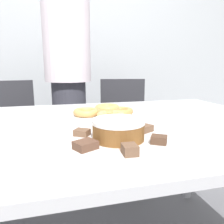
% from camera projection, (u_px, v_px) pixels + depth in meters
% --- Properties ---
extents(wall_back, '(8.00, 0.05, 2.60)m').
position_uv_depth(wall_back, '(66.00, 35.00, 2.32)').
color(wall_back, '#B2B7BC').
rests_on(wall_back, ground_plane).
extents(table, '(1.71, 1.01, 0.74)m').
position_uv_depth(table, '(91.00, 141.00, 0.92)').
color(table, silver).
rests_on(table, ground_plane).
extents(person_standing, '(0.36, 0.36, 1.75)m').
position_uv_depth(person_standing, '(68.00, 73.00, 1.73)').
color(person_standing, '#383842').
rests_on(person_standing, ground_plane).
extents(office_chair_left, '(0.51, 0.51, 0.87)m').
position_uv_depth(office_chair_left, '(11.00, 142.00, 1.67)').
color(office_chair_left, black).
rests_on(office_chair_left, ground_plane).
extents(office_chair_right, '(0.52, 0.52, 0.87)m').
position_uv_depth(office_chair_right, '(124.00, 134.00, 1.89)').
color(office_chair_right, black).
rests_on(office_chair_right, ground_plane).
extents(plate_cake, '(0.34, 0.34, 0.01)m').
position_uv_depth(plate_cake, '(118.00, 141.00, 0.68)').
color(plate_cake, white).
rests_on(plate_cake, table).
extents(plate_donuts, '(0.33, 0.33, 0.01)m').
position_uv_depth(plate_donuts, '(108.00, 116.00, 1.02)').
color(plate_donuts, white).
rests_on(plate_donuts, table).
extents(frosted_cake, '(0.16, 0.16, 0.06)m').
position_uv_depth(frosted_cake, '(118.00, 129.00, 0.67)').
color(frosted_cake, brown).
rests_on(frosted_cake, plate_cake).
extents(lamington_0, '(0.06, 0.06, 0.02)m').
position_uv_depth(lamington_0, '(159.00, 140.00, 0.64)').
color(lamington_0, '#513828').
rests_on(lamington_0, plate_cake).
extents(lamington_1, '(0.07, 0.06, 0.02)m').
position_uv_depth(lamington_1, '(144.00, 128.00, 0.76)').
color(lamington_1, brown).
rests_on(lamington_1, plate_cake).
extents(lamington_2, '(0.04, 0.05, 0.03)m').
position_uv_depth(lamington_2, '(110.00, 125.00, 0.79)').
color(lamington_2, '#513828').
rests_on(lamington_2, plate_cake).
extents(lamington_3, '(0.06, 0.06, 0.02)m').
position_uv_depth(lamington_3, '(82.00, 132.00, 0.71)').
color(lamington_3, brown).
rests_on(lamington_3, plate_cake).
extents(lamington_4, '(0.07, 0.07, 0.02)m').
position_uv_depth(lamington_4, '(85.00, 145.00, 0.59)').
color(lamington_4, brown).
rests_on(lamington_4, plate_cake).
extents(lamington_5, '(0.04, 0.05, 0.03)m').
position_uv_depth(lamington_5, '(130.00, 150.00, 0.56)').
color(lamington_5, brown).
rests_on(lamington_5, plate_cake).
extents(donut_0, '(0.12, 0.12, 0.03)m').
position_uv_depth(donut_0, '(108.00, 112.00, 1.02)').
color(donut_0, '#C68447').
rests_on(donut_0, plate_donuts).
extents(donut_1, '(0.12, 0.12, 0.03)m').
position_uv_depth(donut_1, '(111.00, 116.00, 0.93)').
color(donut_1, '#E5AD66').
rests_on(donut_1, plate_donuts).
extents(donut_2, '(0.12, 0.12, 0.03)m').
position_uv_depth(donut_2, '(120.00, 111.00, 1.03)').
color(donut_2, '#D18E4C').
rests_on(donut_2, plate_donuts).
extents(donut_3, '(0.12, 0.12, 0.04)m').
position_uv_depth(donut_3, '(107.00, 108.00, 1.08)').
color(donut_3, tan).
rests_on(donut_3, plate_donuts).
extents(donut_4, '(0.12, 0.12, 0.03)m').
position_uv_depth(donut_4, '(87.00, 112.00, 1.01)').
color(donut_4, tan).
rests_on(donut_4, plate_donuts).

